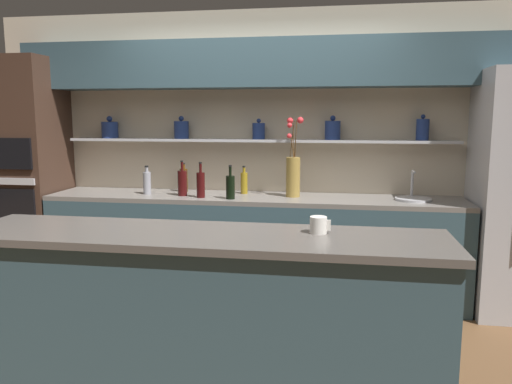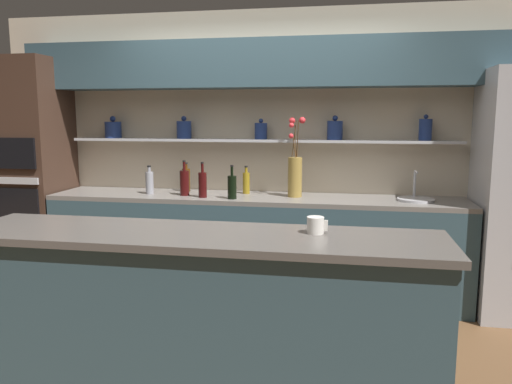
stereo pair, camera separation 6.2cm
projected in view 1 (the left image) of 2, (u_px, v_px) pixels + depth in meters
The scene contains 14 objects.
ground_plane at pixel (227, 358), 3.40m from camera, with size 12.00×12.00×0.00m, color brown.
back_wall_unit at pixel (261, 125), 4.66m from camera, with size 5.20×0.44×2.60m.
back_counter_unit at pixel (252, 246), 4.55m from camera, with size 3.72×0.62×0.92m.
island_counter at pixel (201, 324), 2.71m from camera, with size 2.61×0.61×1.02m.
oven_tower at pixel (26, 173), 4.81m from camera, with size 0.68×0.64×2.17m.
flower_vase at pixel (293, 172), 4.42m from camera, with size 0.15×0.14×0.70m.
sink_fixture at pixel (413, 198), 4.26m from camera, with size 0.31×0.31×0.25m.
bottle_oil_0 at pixel (244, 182), 4.61m from camera, with size 0.06×0.06×0.26m.
bottle_spirit_1 at pixel (147, 182), 4.58m from camera, with size 0.07×0.07×0.26m.
bottle_spirit_2 at pixel (184, 180), 4.73m from camera, with size 0.07×0.07×0.28m.
bottle_wine_3 at pixel (182, 183), 4.49m from camera, with size 0.08×0.08×0.32m.
bottle_wine_4 at pixel (230, 187), 4.31m from camera, with size 0.08×0.08×0.30m.
bottle_wine_5 at pixel (201, 184), 4.38m from camera, with size 0.07×0.07×0.31m.
coffee_mug at pixel (318, 225), 2.62m from camera, with size 0.11×0.09×0.09m.
Camera 1 is at (0.71, -3.12, 1.63)m, focal length 35.00 mm.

